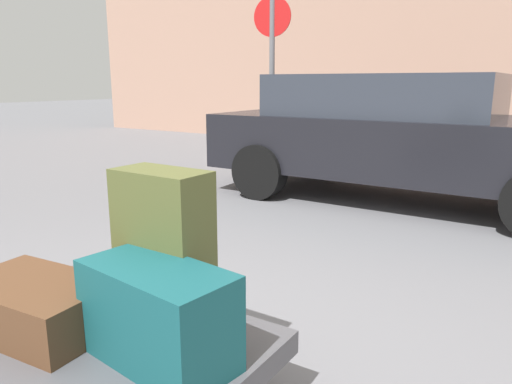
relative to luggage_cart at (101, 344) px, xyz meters
name	(u,v)px	position (x,y,z in m)	size (l,w,h in m)	color
luggage_cart	(101,344)	(0.00, 0.00, 0.00)	(1.40, 0.86, 0.34)	#4C4C51
suitcase_olive_front_right	(164,248)	(0.19, 0.20, 0.40)	(0.40, 0.21, 0.66)	#4C5128
suitcase_brown_rear_left	(36,305)	(-0.22, -0.13, 0.17)	(0.63, 0.39, 0.21)	#51331E
duffel_bag_teal_stacked_top	(158,315)	(0.37, -0.03, 0.25)	(0.58, 0.29, 0.36)	#144C51
parked_car	(400,134)	(-0.06, 4.34, 0.49)	(4.30, 1.93, 1.42)	black
no_parking_sign	(272,70)	(-1.79, 4.39, 1.21)	(0.50, 0.11, 2.40)	slate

